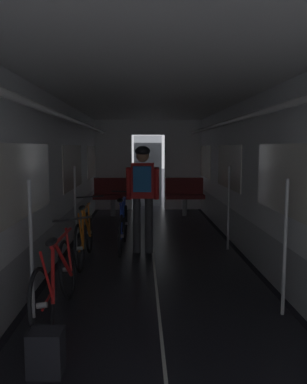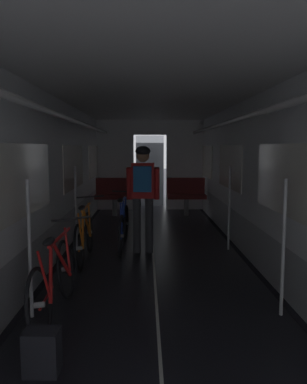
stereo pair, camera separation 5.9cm
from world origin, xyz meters
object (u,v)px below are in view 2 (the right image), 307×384
(person_cyclist_aisle, at_px, (143,187))
(bicycle_blue_in_aisle, at_px, (123,226))
(bench_seat_far_right, at_px, (186,193))
(bicycle_red, at_px, (55,280))
(backpack_on_floor, at_px, (42,352))
(bicycle_orange, at_px, (84,236))
(bench_seat_far_left, at_px, (115,193))

(person_cyclist_aisle, height_order, bicycle_blue_in_aisle, person_cyclist_aisle)
(bench_seat_far_right, xyz_separation_m, bicycle_red, (-1.93, -5.98, -0.19))
(bicycle_blue_in_aisle, xyz_separation_m, backpack_on_floor, (-0.41, -3.69, -0.21))
(bicycle_orange, relative_size, backpack_on_floor, 4.97)
(bicycle_orange, bearing_deg, person_cyclist_aisle, 28.27)
(bicycle_red, xyz_separation_m, bicycle_orange, (-0.00, 1.95, 0.00))
(bicycle_blue_in_aisle, height_order, backpack_on_floor, bicycle_blue_in_aisle)
(bicycle_orange, xyz_separation_m, bicycle_blue_in_aisle, (0.54, 0.74, 0.00))
(bicycle_orange, distance_m, backpack_on_floor, 2.96)
(bench_seat_far_left, xyz_separation_m, bench_seat_far_right, (1.80, 0.00, 0.00))
(bicycle_red, xyz_separation_m, person_cyclist_aisle, (0.87, 2.42, 0.69))
(bicycle_orange, bearing_deg, bench_seat_far_right, 64.34)
(bench_seat_far_right, distance_m, bicycle_orange, 4.47)
(bicycle_red, xyz_separation_m, bicycle_blue_in_aisle, (0.54, 2.68, 0.00))
(bench_seat_far_left, xyz_separation_m, person_cyclist_aisle, (0.74, -3.56, 0.50))
(bench_seat_far_right, relative_size, bicycle_blue_in_aisle, 0.58)
(bench_seat_far_right, xyz_separation_m, person_cyclist_aisle, (-1.06, -3.56, 0.50))
(bench_seat_far_left, bearing_deg, bicycle_blue_in_aisle, -82.92)
(bicycle_red, bearing_deg, bicycle_blue_in_aisle, 78.65)
(bench_seat_far_left, height_order, bicycle_orange, bench_seat_far_left)
(bicycle_red, xyz_separation_m, backpack_on_floor, (0.13, -1.00, -0.21))
(bicycle_blue_in_aisle, bearing_deg, person_cyclist_aisle, -38.67)
(bench_seat_far_right, distance_m, person_cyclist_aisle, 3.74)
(bicycle_orange, bearing_deg, bicycle_blue_in_aisle, 53.60)
(person_cyclist_aisle, relative_size, bicycle_blue_in_aisle, 1.02)
(bicycle_red, bearing_deg, bicycle_orange, 90.11)
(backpack_on_floor, bearing_deg, bench_seat_far_left, 90.02)
(bench_seat_far_right, bearing_deg, backpack_on_floor, -104.44)
(bicycle_red, distance_m, backpack_on_floor, 1.03)
(bicycle_red, bearing_deg, backpack_on_floor, -82.46)
(bicycle_orange, distance_m, person_cyclist_aisle, 1.21)
(bicycle_blue_in_aisle, bearing_deg, bench_seat_far_right, 67.08)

